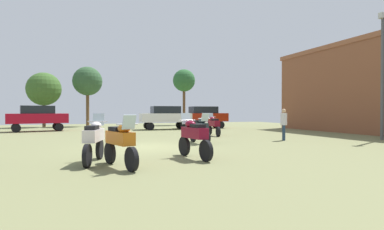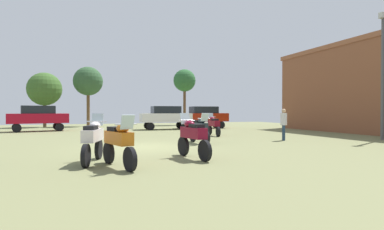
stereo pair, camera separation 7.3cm
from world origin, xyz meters
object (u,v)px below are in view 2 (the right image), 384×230
motorcycle_2 (214,125)px  motorcycle_10 (119,142)px  motorcycle_1 (193,136)px  motorcycle_8 (93,139)px  motorcycle_5 (199,128)px  person_1 (284,122)px  tree_5 (88,82)px  car_3 (38,116)px  tree_2 (185,81)px  lamp_post (383,69)px  car_1 (204,116)px  car_2 (166,116)px  tree_4 (45,89)px

motorcycle_2 → motorcycle_10: bearing=-122.1°
motorcycle_1 → motorcycle_8: motorcycle_1 is taller
motorcycle_1 → motorcycle_5: motorcycle_1 is taller
person_1 → tree_5: (-9.70, 19.75, 3.68)m
car_3 → tree_2: tree_2 is taller
motorcycle_5 → lamp_post: bearing=165.6°
car_3 → tree_2: size_ratio=0.71×
motorcycle_1 → motorcycle_10: motorcycle_1 is taller
car_1 → person_1: (-0.30, -12.27, -0.18)m
lamp_post → tree_5: bearing=125.0°
tree_2 → motorcycle_5: bearing=-106.2°
motorcycle_8 → lamp_post: 15.58m
car_3 → car_2: bearing=-107.1°
car_2 → car_3: 10.11m
car_2 → tree_2: bearing=-27.6°
motorcycle_2 → tree_5: size_ratio=0.36×
motorcycle_5 → motorcycle_8: motorcycle_8 is taller
motorcycle_8 → car_3: (-3.66, 16.65, 0.43)m
person_1 → motorcycle_10: bearing=146.7°
motorcycle_10 → tree_2: tree_2 is taller
car_1 → tree_5: 12.97m
car_3 → motorcycle_8: bearing=-179.1°
motorcycle_8 → tree_2: bearing=81.1°
car_2 → motorcycle_2: bearing=-169.8°
car_2 → person_1: (3.44, -11.73, -0.18)m
motorcycle_10 → tree_4: size_ratio=0.39×
car_3 → lamp_post: size_ratio=0.66×
person_1 → lamp_post: (5.23, -1.60, 2.87)m
car_2 → tree_5: (-6.25, 8.02, 3.50)m
car_1 → tree_5: bearing=54.9°
car_1 → lamp_post: size_ratio=0.63×
motorcycle_1 → car_1: bearing=57.8°
tree_2 → motorcycle_10: bearing=-112.3°
motorcycle_1 → motorcycle_8: (-3.17, 0.19, -0.00)m
tree_2 → tree_4: bearing=-179.8°
motorcycle_5 → car_2: size_ratio=0.51×
car_2 → tree_2: tree_2 is taller
lamp_post → motorcycle_8: bearing=-171.2°
motorcycle_5 → tree_4: (-9.02, 19.24, 3.02)m
motorcycle_2 → car_3: car_3 is taller
motorcycle_5 → motorcycle_2: bearing=-126.3°
motorcycle_8 → lamp_post: size_ratio=0.31×
tree_2 → tree_5: (-10.54, 0.20, -0.39)m
motorcycle_8 → car_2: 16.92m
motorcycle_5 → car_1: 13.04m
car_2 → tree_4: bearing=54.2°
car_2 → motorcycle_5: bearing=174.6°
car_1 → person_1: 12.27m
motorcycle_8 → motorcycle_10: motorcycle_8 is taller
motorcycle_1 → person_1: 7.85m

